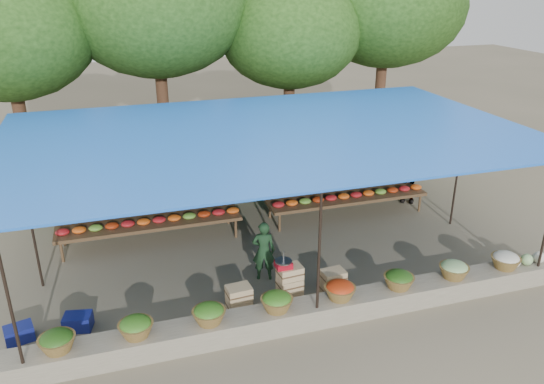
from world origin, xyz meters
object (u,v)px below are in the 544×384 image
object	(u,v)px
crate_counter	(288,287)
blue_crate_back	(78,322)
vendor_seated	(264,251)
blue_crate_front	(19,333)
weighing_scale	(283,264)

from	to	relation	value
crate_counter	blue_crate_back	xyz separation A→B (m)	(-3.84, 0.31, -0.17)
vendor_seated	blue_crate_back	size ratio (longest dim) A/B	2.71
crate_counter	blue_crate_front	distance (m)	4.81
blue_crate_back	crate_counter	bearing A→B (deg)	7.09
blue_crate_front	blue_crate_back	size ratio (longest dim) A/B	0.98
crate_counter	blue_crate_back	world-z (taller)	crate_counter
crate_counter	blue_crate_front	bearing A→B (deg)	176.70
crate_counter	weighing_scale	xyz separation A→B (m)	(-0.10, 0.00, 0.54)
weighing_scale	vendor_seated	xyz separation A→B (m)	(-0.11, 0.95, -0.21)
weighing_scale	crate_counter	bearing A→B (deg)	-0.00
blue_crate_front	crate_counter	bearing A→B (deg)	-17.47
vendor_seated	blue_crate_back	distance (m)	3.72
blue_crate_front	blue_crate_back	distance (m)	0.96
crate_counter	vendor_seated	size ratio (longest dim) A/B	1.85
weighing_scale	blue_crate_back	distance (m)	3.82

